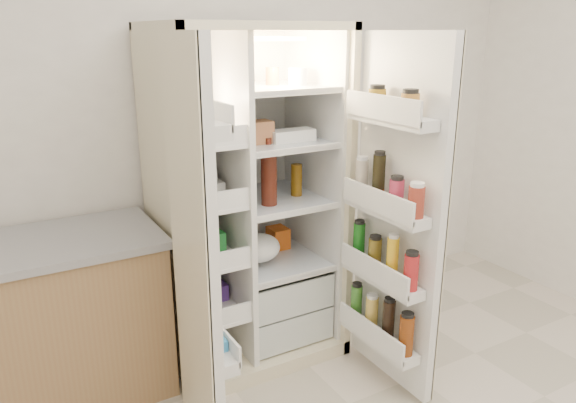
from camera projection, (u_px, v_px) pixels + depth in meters
wall_back at (244, 104)px, 3.20m from camera, size 4.00×0.02×2.70m
refrigerator at (246, 223)px, 3.01m from camera, size 0.92×0.70×1.80m
freezer_door at (196, 253)px, 2.22m from camera, size 0.15×0.40×1.72m
fridge_door at (395, 223)px, 2.62m from camera, size 0.17×0.58×1.72m
kitchen_counter at (42, 324)px, 2.60m from camera, size 1.15×0.61×0.83m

